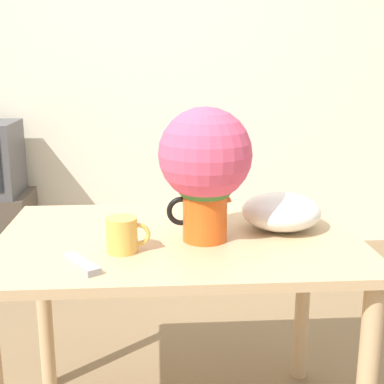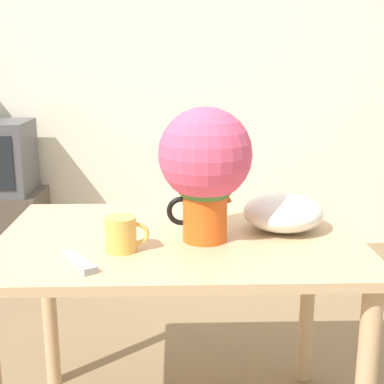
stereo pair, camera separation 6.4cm
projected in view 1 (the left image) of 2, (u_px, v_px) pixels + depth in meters
wall_back at (140, 65)px, 3.66m from camera, size 8.00×0.05×2.60m
table at (179, 269)px, 1.81m from camera, size 1.19×0.81×0.78m
flower_vase at (205, 164)px, 1.68m from camera, size 0.30×0.30×0.43m
coffee_mug at (123, 235)px, 1.62m from camera, size 0.14×0.10×0.11m
white_bowl at (281, 211)px, 1.84m from camera, size 0.27×0.27×0.12m
remote_control at (81, 264)px, 1.51m from camera, size 0.13×0.16×0.02m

